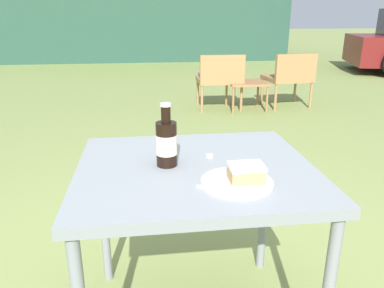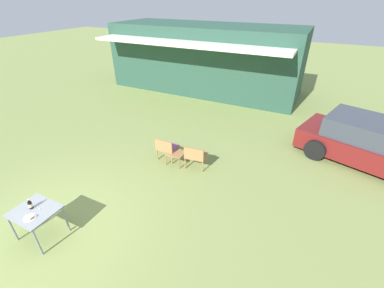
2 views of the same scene
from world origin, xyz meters
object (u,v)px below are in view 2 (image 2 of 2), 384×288
(garden_side_table, at_px, (176,154))
(patio_table, at_px, (35,213))
(wicker_chair_plain, at_px, (195,155))
(parked_car, at_px, (368,143))
(cake_on_plate, at_px, (30,217))
(cola_bottle_near, at_px, (30,205))
(wicker_chair_cushioned, at_px, (167,147))

(garden_side_table, bearing_deg, patio_table, -108.27)
(wicker_chair_plain, relative_size, patio_table, 0.87)
(parked_car, distance_m, cake_on_plate, 8.96)
(cake_on_plate, relative_size, cola_bottle_near, 1.02)
(wicker_chair_cushioned, distance_m, cola_bottle_near, 3.85)
(patio_table, xyz_separation_m, cola_bottle_near, (-0.10, 0.02, 0.16))
(parked_car, relative_size, patio_table, 4.86)
(wicker_chair_cushioned, relative_size, garden_side_table, 1.48)
(parked_car, height_order, cake_on_plate, parked_car)
(parked_car, xyz_separation_m, cola_bottle_near, (-6.40, -6.31, 0.17))
(wicker_chair_plain, height_order, cake_on_plate, cake_on_plate)
(parked_car, relative_size, cake_on_plate, 17.60)
(parked_car, distance_m, patio_table, 8.93)
(wicker_chair_cushioned, height_order, garden_side_table, wicker_chair_cushioned)
(wicker_chair_plain, bearing_deg, wicker_chair_cushioned, -8.04)
(parked_car, xyz_separation_m, patio_table, (-6.30, -6.33, 0.00))
(cola_bottle_near, bearing_deg, patio_table, -11.18)
(wicker_chair_plain, distance_m, cola_bottle_near, 4.18)
(garden_side_table, height_order, cola_bottle_near, cola_bottle_near)
(garden_side_table, xyz_separation_m, patio_table, (-1.21, -3.65, 0.32))
(wicker_chair_cushioned, distance_m, patio_table, 3.83)
(wicker_chair_cushioned, relative_size, cake_on_plate, 3.15)
(wicker_chair_plain, bearing_deg, parked_car, -156.45)
(patio_table, bearing_deg, garden_side_table, 71.73)
(patio_table, distance_m, cola_bottle_near, 0.19)
(parked_car, distance_m, wicker_chair_plain, 5.18)
(wicker_chair_plain, xyz_separation_m, garden_side_table, (-0.62, -0.06, -0.10))
(garden_side_table, bearing_deg, cola_bottle_near, -109.82)
(parked_car, distance_m, garden_side_table, 5.76)
(wicker_chair_plain, distance_m, cake_on_plate, 4.25)
(garden_side_table, relative_size, patio_table, 0.59)
(wicker_chair_cushioned, relative_size, patio_table, 0.87)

